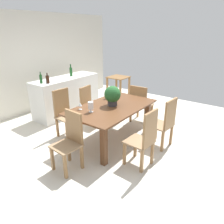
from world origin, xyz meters
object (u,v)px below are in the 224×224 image
crystal_vase_left (116,95)px  side_table (118,82)px  wine_bottle_dark (71,71)px  chair_far_left (64,111)px  crystal_vase_right (109,92)px  dining_table (112,113)px  chair_far_right (90,103)px  kitchen_counter (67,96)px  wine_bottle_green (41,79)px  chair_near_left (145,137)px  chair_head_end (70,139)px  chair_foot_end (140,103)px  chair_near_right (165,121)px  wine_bottle_tall (48,79)px  flower_centerpiece (112,95)px  crystal_vase_center_near (91,106)px  wine_glass (80,105)px

crystal_vase_left → side_table: 2.31m
wine_bottle_dark → side_table: size_ratio=0.42×
chair_far_left → crystal_vase_right: size_ratio=4.70×
dining_table → wine_bottle_dark: wine_bottle_dark is taller
chair_far_right → wine_bottle_dark: (0.35, 0.96, 0.61)m
kitchen_counter → wine_bottle_green: 0.96m
chair_far_left → chair_near_left: bearing=-86.4°
chair_head_end → kitchen_counter: bearing=143.2°
chair_foot_end → side_table: bearing=-40.9°
chair_near_left → chair_far_left: size_ratio=1.01×
wine_bottle_dark → chair_far_left: bearing=-139.8°
chair_near_right → wine_bottle_dark: bearing=-92.4°
wine_bottle_dark → side_table: bearing=-15.8°
chair_near_left → side_table: 3.67m
chair_far_left → chair_near_right: (0.80, -1.93, -0.01)m
chair_far_right → crystal_vase_right: 0.71m
dining_table → wine_bottle_tall: bearing=94.6°
chair_near_left → flower_centerpiece: flower_centerpiece is taller
chair_far_right → chair_near_right: size_ratio=0.91×
flower_centerpiece → wine_bottle_dark: 2.03m
flower_centerpiece → wine_bottle_green: 1.90m
wine_bottle_green → chair_far_left: bearing=-100.1°
crystal_vase_left → crystal_vase_center_near: size_ratio=0.83×
dining_table → crystal_vase_center_near: crystal_vase_center_near is taller
chair_head_end → side_table: bearing=117.3°
crystal_vase_right → wine_bottle_tall: size_ratio=0.89×
wine_bottle_green → wine_bottle_tall: wine_bottle_green is taller
chair_head_end → chair_far_right: bearing=126.5°
dining_table → flower_centerpiece: 0.35m
wine_bottle_dark → side_table: (1.58, -0.45, -0.54)m
chair_far_left → crystal_vase_left: (0.82, -0.76, 0.31)m
crystal_vase_center_near → crystal_vase_right: crystal_vase_right is taller
wine_bottle_dark → chair_near_left: bearing=-111.8°
flower_centerpiece → kitchen_counter: flower_centerpiece is taller
crystal_vase_right → side_table: size_ratio=0.29×
chair_head_end → chair_far_right: size_ratio=1.08×
wine_bottle_tall → flower_centerpiece: bearing=-84.0°
chair_near_right → crystal_vase_left: 1.21m
chair_near_left → dining_table: bearing=-109.7°
crystal_vase_right → kitchen_counter: size_ratio=0.11×
chair_foot_end → kitchen_counter: bearing=15.4°
chair_near_right → wine_glass: 1.64m
flower_centerpiece → wine_glass: 0.66m
crystal_vase_left → crystal_vase_center_near: bearing=-175.0°
chair_far_left → chair_head_end: size_ratio=1.04×
kitchen_counter → chair_far_right: bearing=-97.8°
chair_head_end → crystal_vase_center_near: 0.75m
chair_near_left → wine_bottle_tall: bearing=-92.3°
chair_foot_end → chair_head_end: bearing=88.1°
wine_glass → crystal_vase_center_near: bearing=-86.2°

